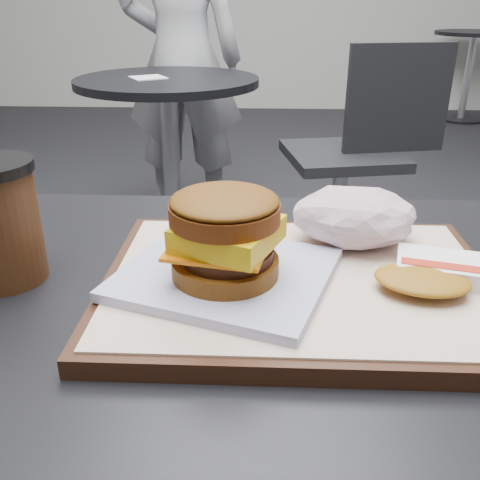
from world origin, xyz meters
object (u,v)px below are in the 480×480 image
Objects in this scene: crumpled_wrapper at (355,217)px; patron at (182,59)px; serving_tray at (299,284)px; neighbor_chair at (361,143)px; customer_table at (239,451)px; breakfast_sandwich at (226,245)px; hash_brown at (435,273)px; neighbor_table at (170,130)px.

patron reaches higher than crumpled_wrapper.
neighbor_chair reaches higher than serving_tray.
patron is at bearing 99.61° from customer_table.
patron is at bearing 99.32° from breakfast_sandwich.
crumpled_wrapper is (-0.06, 0.09, 0.02)m from hash_brown.
neighbor_chair is at bearing 148.53° from patron.
serving_tray is at bearing 175.83° from hash_brown.
hash_brown is 0.15× the size of neighbor_chair.
customer_table is 3.41× the size of breakfast_sandwich.
hash_brown is 1.74m from neighbor_table.
serving_tray is at bearing -127.86° from crumpled_wrapper.
neighbor_chair is (0.28, 1.52, -0.31)m from crumpled_wrapper.
crumpled_wrapper is 0.18× the size of neighbor_table.
serving_tray is (0.06, 0.03, 0.20)m from customer_table.
hash_brown is (0.20, 0.01, -0.03)m from breakfast_sandwich.
breakfast_sandwich is (-0.01, 0.01, 0.24)m from customer_table.
customer_table is 0.91× the size of neighbor_chair.
neighbor_table is at bearing 106.98° from crumpled_wrapper.
crumpled_wrapper is 0.15× the size of neighbor_chair.
serving_tray is at bearing 103.16° from patron.
breakfast_sandwich is 1.70m from neighbor_chair.
customer_table is 1.69m from neighbor_table.
serving_tray is 2.85× the size of crumpled_wrapper.
crumpled_wrapper is at bearing 124.76° from hash_brown.
crumpled_wrapper is at bearing 52.14° from serving_tray.
crumpled_wrapper is (0.06, 0.08, 0.04)m from serving_tray.
neighbor_table is at bearing 104.09° from serving_tray.
customer_table is 0.21m from serving_tray.
patron is (-0.35, 2.12, -0.06)m from breakfast_sandwich.
customer_table is at bearing -103.80° from neighbor_chair.
patron is (-0.42, 2.10, -0.01)m from serving_tray.
crumpled_wrapper is 1.58m from neighbor_chair.
serving_tray is 2.15m from patron.
neighbor_table is (-0.53, 1.63, -0.25)m from hash_brown.
serving_tray is 0.11m from crumpled_wrapper.
hash_brown is 0.97× the size of crumpled_wrapper.
neighbor_chair is 0.95m from patron.
neighbor_table is at bearing 101.98° from customer_table.
hash_brown reaches higher than customer_table.
neighbor_chair is at bearing 75.68° from breakfast_sandwich.
serving_tray is 1.66m from neighbor_chair.
breakfast_sandwich reaches higher than crumpled_wrapper.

